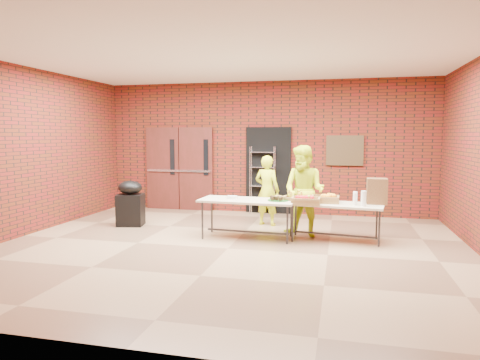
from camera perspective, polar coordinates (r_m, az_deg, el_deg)
name	(u,v)px	position (r m, az deg, el deg)	size (l,w,h in m)	color
room	(227,154)	(7.05, -1.68, 3.54)	(8.08, 7.08, 3.28)	brown
double_doors	(180,169)	(11.03, -8.07, 1.52)	(1.78, 0.12, 2.10)	#4E1916
dark_doorway	(268,170)	(10.44, 3.79, 1.29)	(1.10, 0.06, 2.10)	black
bronze_plaque	(345,150)	(10.26, 13.79, 3.85)	(0.85, 0.04, 0.70)	#3B2B17
wire_rack	(262,180)	(10.35, 3.01, -0.04)	(0.60, 0.20, 1.63)	silver
table_left	(247,203)	(7.90, 0.99, -3.04)	(1.79, 0.83, 0.72)	#B9AB8D
table_right	(335,206)	(7.89, 12.61, -3.46)	(1.74, 0.92, 0.68)	#B9AB8D
basket_bananas	(296,199)	(7.91, 7.46, -2.51)	(0.41, 0.32, 0.13)	olive
basket_oranges	(325,199)	(7.93, 11.29, -2.47)	(0.49, 0.38, 0.15)	olive
basket_apples	(306,200)	(7.68, 8.79, -2.69)	(0.50, 0.39, 0.15)	olive
muffin_tray	(278,198)	(7.78, 5.09, -2.44)	(0.38, 0.38, 0.09)	#154F18
napkin_box	(232,197)	(7.96, -1.08, -2.33)	(0.17, 0.12, 0.06)	silver
coffee_dispenser	(377,191)	(7.99, 17.78, -1.41)	(0.35, 0.31, 0.46)	brown
cup_stack_front	(355,199)	(7.71, 15.09, -2.48)	(0.07, 0.07, 0.22)	silver
cup_stack_mid	(364,198)	(7.66, 16.15, -2.38)	(0.09, 0.09, 0.27)	silver
cup_stack_back	(355,198)	(7.86, 15.10, -2.30)	(0.08, 0.08, 0.23)	silver
covered_grill	(130,203)	(9.31, -14.40, -3.01)	(0.60, 0.53, 0.95)	black
volunteer_woman	(267,190)	(9.04, 3.63, -1.39)	(0.54, 0.36, 1.48)	#CBE119
volunteer_man	(304,191)	(8.12, 8.56, -1.46)	(0.83, 0.65, 1.72)	#CBE119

